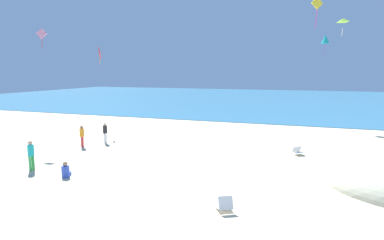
% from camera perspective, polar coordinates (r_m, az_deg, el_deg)
% --- Properties ---
extents(ground_plane, '(120.00, 120.00, 0.00)m').
position_cam_1_polar(ground_plane, '(19.04, 2.56, -6.89)').
color(ground_plane, beige).
extents(ocean_water, '(120.00, 60.00, 0.05)m').
position_cam_1_polar(ocean_water, '(61.99, 14.65, 3.56)').
color(ocean_water, teal).
rests_on(ocean_water, ground_plane).
extents(beach_chair_far_right, '(0.79, 0.83, 0.61)m').
position_cam_1_polar(beach_chair_far_right, '(12.29, 5.68, -14.47)').
color(beach_chair_far_right, white).
rests_on(beach_chair_far_right, ground_plane).
extents(beach_chair_near_camera, '(0.78, 0.80, 0.52)m').
position_cam_1_polar(beach_chair_near_camera, '(21.02, 18.02, -5.18)').
color(beach_chair_near_camera, white).
rests_on(beach_chair_near_camera, ground_plane).
extents(person_1, '(0.40, 0.40, 1.45)m').
position_cam_1_polar(person_1, '(23.10, -18.65, -2.47)').
color(person_1, red).
rests_on(person_1, ground_plane).
extents(person_2, '(0.34, 0.34, 1.55)m').
position_cam_1_polar(person_2, '(18.67, -26.29, -5.25)').
color(person_2, green).
rests_on(person_2, ground_plane).
extents(person_3, '(0.54, 0.69, 0.77)m').
position_cam_1_polar(person_3, '(17.04, -21.16, -8.32)').
color(person_3, blue).
rests_on(person_3, ground_plane).
extents(person_4, '(0.40, 0.40, 1.46)m').
position_cam_1_polar(person_4, '(23.86, -14.92, -1.95)').
color(person_4, white).
rests_on(person_4, ground_plane).
extents(kite_teal, '(0.79, 0.77, 1.76)m').
position_cam_1_polar(kite_teal, '(32.98, 22.25, 12.97)').
color(kite_teal, '#1EADAD').
extents(kite_pink, '(0.72, 0.32, 1.38)m').
position_cam_1_polar(kite_pink, '(25.47, -24.77, 13.46)').
color(kite_pink, pink).
extents(kite_lime, '(0.67, 0.64, 0.89)m').
position_cam_1_polar(kite_lime, '(19.63, 24.86, 15.49)').
color(kite_lime, '#99DB33').
extents(kite_red, '(0.69, 0.82, 1.49)m').
position_cam_1_polar(kite_red, '(29.03, -15.84, 11.22)').
color(kite_red, red).
extents(kite_yellow, '(0.46, 0.30, 1.19)m').
position_cam_1_polar(kite_yellow, '(14.80, 20.98, 18.27)').
color(kite_yellow, yellow).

